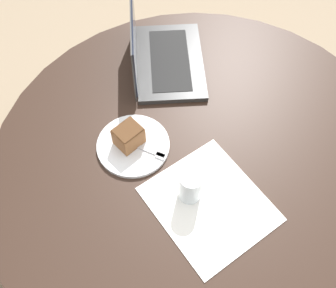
% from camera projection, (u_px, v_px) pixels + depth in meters
% --- Properties ---
extents(ground_plane, '(12.00, 12.00, 0.00)m').
position_uv_depth(ground_plane, '(191.00, 238.00, 1.77)').
color(ground_plane, gray).
extents(dining_table, '(1.25, 1.25, 0.74)m').
position_uv_depth(dining_table, '(200.00, 177.00, 1.25)').
color(dining_table, black).
rests_on(dining_table, ground_plane).
extents(paper_document, '(0.35, 0.33, 0.00)m').
position_uv_depth(paper_document, '(209.00, 204.00, 1.06)').
color(paper_document, white).
rests_on(paper_document, dining_table).
extents(plate, '(0.21, 0.21, 0.01)m').
position_uv_depth(plate, '(133.00, 145.00, 1.16)').
color(plate, silver).
rests_on(plate, dining_table).
extents(cake_slice, '(0.07, 0.08, 0.07)m').
position_uv_depth(cake_slice, '(129.00, 136.00, 1.13)').
color(cake_slice, brown).
rests_on(cake_slice, plate).
extents(fork, '(0.17, 0.08, 0.00)m').
position_uv_depth(fork, '(144.00, 149.00, 1.14)').
color(fork, silver).
rests_on(fork, plate).
extents(water_glass, '(0.06, 0.06, 0.10)m').
position_uv_depth(water_glass, '(190.00, 186.00, 1.03)').
color(water_glass, silver).
rests_on(water_glass, dining_table).
extents(laptop, '(0.41, 0.40, 0.22)m').
position_uv_depth(laptop, '(161.00, 56.00, 1.30)').
color(laptop, '#2D2D2D').
rests_on(laptop, dining_table).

